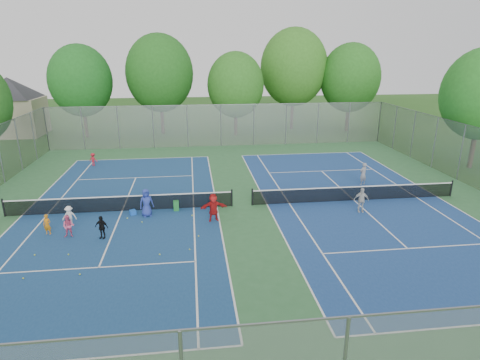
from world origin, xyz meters
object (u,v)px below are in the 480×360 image
net_right (355,194)px  instructor (363,174)px  ball_hopper (176,206)px  ball_crate (133,212)px  net_left (121,204)px

net_right → instructor: bearing=58.7°
ball_hopper → instructor: (12.66, 3.20, 0.49)m
ball_crate → ball_hopper: (2.42, 0.32, 0.16)m
net_right → ball_crate: size_ratio=40.35×
net_left → ball_crate: net_left is taller
net_left → instructor: instructor is taller
ball_crate → ball_hopper: 2.45m
net_right → instructor: instructor is taller
net_right → ball_hopper: 10.89m
net_left → instructor: 16.04m
net_left → net_right: bearing=0.0°
net_right → ball_hopper: net_right is taller
net_left → ball_hopper: bearing=-5.2°
net_right → ball_hopper: bearing=-178.5°
net_right → instructor: size_ratio=8.21×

